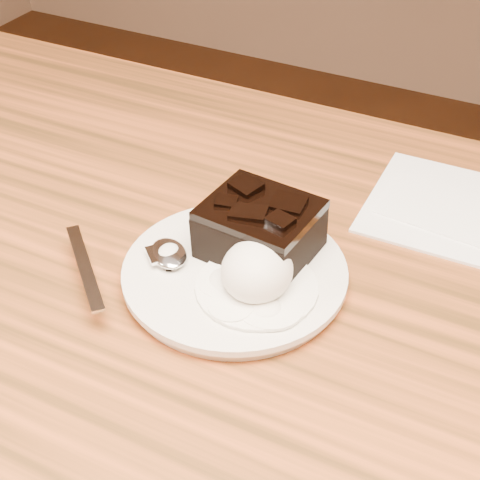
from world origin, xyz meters
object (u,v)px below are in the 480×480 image
at_px(spoon, 169,255).
at_px(napkin, 450,207).
at_px(ice_cream_scoop, 257,270).
at_px(plate, 235,275).
at_px(brownie, 260,232).

height_order(spoon, napkin, spoon).
bearing_deg(napkin, spoon, -133.75).
relative_size(ice_cream_scoop, spoon, 0.36).
bearing_deg(napkin, plate, -126.34).
xyz_separation_m(spoon, napkin, (0.20, 0.21, -0.02)).
distance_m(brownie, spoon, 0.08).
relative_size(plate, napkin, 1.25).
bearing_deg(spoon, brownie, -11.94).
relative_size(spoon, napkin, 1.12).
xyz_separation_m(brownie, spoon, (-0.07, -0.05, -0.02)).
bearing_deg(ice_cream_scoop, plate, 151.37).
distance_m(plate, napkin, 0.24).
distance_m(plate, brownie, 0.04).
xyz_separation_m(ice_cream_scoop, spoon, (-0.08, 0.00, -0.02)).
xyz_separation_m(plate, spoon, (-0.06, -0.02, 0.01)).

